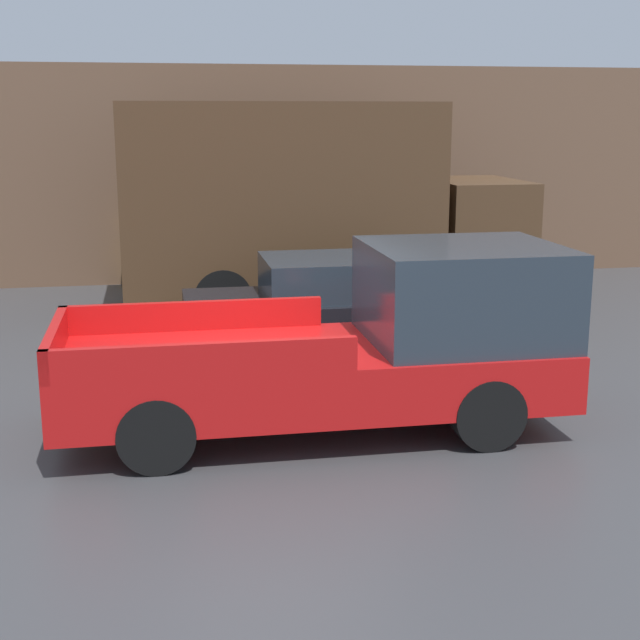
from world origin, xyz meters
name	(u,v)px	position (x,y,z in m)	size (l,w,h in m)	color
ground_plane	(278,432)	(0.00, 0.00, 0.00)	(60.00, 60.00, 0.00)	#3D3D3F
building_wall	(215,175)	(0.00, 9.39, 2.22)	(28.00, 0.15, 4.44)	brown
pickup_truck	(362,345)	(0.96, 0.02, 0.96)	(5.54, 2.10, 2.04)	red
car	(342,303)	(1.40, 3.20, 0.75)	(4.51, 1.85, 1.43)	black
delivery_truck	(307,202)	(1.42, 6.36, 1.93)	(7.18, 2.56, 3.65)	#4C331E
newspaper_box	(137,261)	(-1.66, 9.07, 0.52)	(0.45, 0.40, 1.05)	gold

